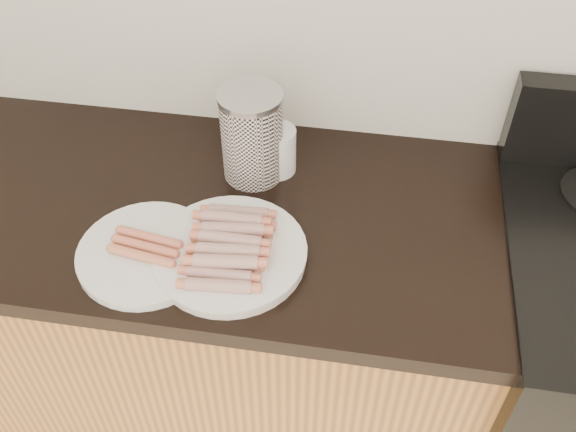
% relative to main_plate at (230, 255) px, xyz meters
% --- Properties ---
extents(cabinet_base, '(2.20, 0.59, 0.86)m').
position_rel_main_plate_xyz_m(cabinet_base, '(-0.56, 0.13, -0.48)').
color(cabinet_base, '#AE7431').
rests_on(cabinet_base, floor).
extents(main_plate, '(0.30, 0.30, 0.02)m').
position_rel_main_plate_xyz_m(main_plate, '(0.00, 0.00, 0.00)').
color(main_plate, white).
rests_on(main_plate, counter_slab).
extents(side_plate, '(0.32, 0.32, 0.02)m').
position_rel_main_plate_xyz_m(side_plate, '(-0.16, -0.02, -0.00)').
color(side_plate, silver).
rests_on(side_plate, counter_slab).
extents(hotdog_pile, '(0.12, 0.22, 0.05)m').
position_rel_main_plate_xyz_m(hotdog_pile, '(0.00, -0.00, 0.03)').
color(hotdog_pile, maroon).
rests_on(hotdog_pile, main_plate).
extents(plain_sausages, '(0.13, 0.09, 0.02)m').
position_rel_main_plate_xyz_m(plain_sausages, '(-0.16, -0.02, 0.02)').
color(plain_sausages, '#C1603D').
rests_on(plain_sausages, side_plate).
extents(canister, '(0.14, 0.14, 0.21)m').
position_rel_main_plate_xyz_m(canister, '(-0.00, 0.26, 0.10)').
color(canister, white).
rests_on(canister, counter_slab).
extents(mug, '(0.11, 0.11, 0.11)m').
position_rel_main_plate_xyz_m(mug, '(0.04, 0.28, 0.04)').
color(mug, silver).
rests_on(mug, counter_slab).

